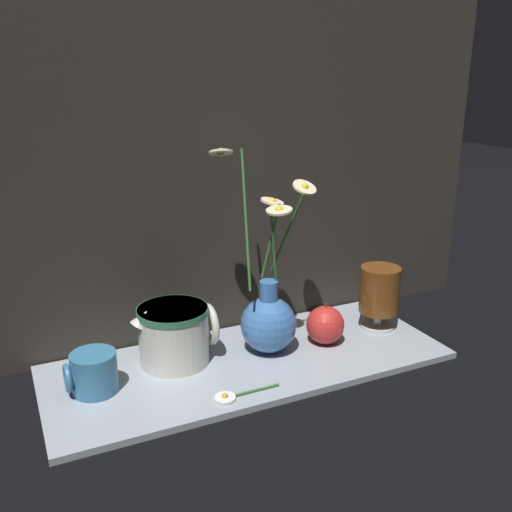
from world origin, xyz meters
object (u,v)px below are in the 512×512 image
yellow_mug (93,373)px  tea_glass (379,292)px  vase_with_flowers (269,318)px  ceramic_pitcher (175,332)px  orange_fruit (324,324)px

yellow_mug → tea_glass: 0.59m
vase_with_flowers → tea_glass: bearing=-1.3°
ceramic_pitcher → tea_glass: 0.43m
yellow_mug → ceramic_pitcher: ceramic_pitcher is taller
vase_with_flowers → orange_fruit: 0.12m
ceramic_pitcher → tea_glass: tea_glass is taller
vase_with_flowers → ceramic_pitcher: 0.18m
yellow_mug → orange_fruit: orange_fruit is taller
vase_with_flowers → yellow_mug: (-0.33, -0.01, -0.03)m
vase_with_flowers → yellow_mug: vase_with_flowers is taller
yellow_mug → orange_fruit: (0.45, -0.01, 0.00)m
yellow_mug → orange_fruit: bearing=-0.7°
vase_with_flowers → orange_fruit: bearing=-7.1°
ceramic_pitcher → orange_fruit: ceramic_pitcher is taller
ceramic_pitcher → tea_glass: (0.43, -0.04, 0.02)m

